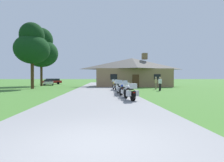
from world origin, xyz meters
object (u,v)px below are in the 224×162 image
at_px(bystander_tan_shirt_near_lodge, 156,82).
at_px(tree_left_near, 32,45).
at_px(motorcycle_black_third_in_row, 120,88).
at_px(parked_red_suv_far_left, 52,81).
at_px(bystander_white_shirt_beside_signpost, 160,83).
at_px(motorcycle_blue_second_in_row, 124,89).
at_px(motorcycle_silver_fifth_in_row, 118,86).
at_px(motorcycle_yellow_farthest_in_row, 115,85).
at_px(motorcycle_green_fourth_in_row, 120,87).
at_px(parked_white_sedan_far_left, 49,82).
at_px(motorcycle_silver_nearest_to_camera, 130,92).
at_px(tree_left_far, 41,49).

distance_m(bystander_tan_shirt_near_lodge, tree_left_near, 18.02).
height_order(motorcycle_black_third_in_row, parked_red_suv_far_left, parked_red_suv_far_left).
bearing_deg(bystander_white_shirt_beside_signpost, motorcycle_black_third_in_row, 115.24).
relative_size(motorcycle_blue_second_in_row, bystander_tan_shirt_near_lodge, 1.23).
bearing_deg(motorcycle_silver_fifth_in_row, motorcycle_blue_second_in_row, -99.54).
bearing_deg(motorcycle_yellow_farthest_in_row, tree_left_near, 153.35).
distance_m(motorcycle_black_third_in_row, motorcycle_green_fourth_in_row, 1.90).
bearing_deg(parked_white_sedan_far_left, tree_left_near, -97.84).
bearing_deg(tree_left_near, parked_white_sedan_far_left, 96.17).
relative_size(motorcycle_silver_nearest_to_camera, parked_white_sedan_far_left, 0.46).
bearing_deg(motorcycle_silver_fifth_in_row, bystander_white_shirt_beside_signpost, 4.37).
bearing_deg(tree_left_far, motorcycle_green_fourth_in_row, -52.31).
bearing_deg(motorcycle_blue_second_in_row, motorcycle_silver_fifth_in_row, 79.02).
relative_size(motorcycle_black_third_in_row, tree_left_far, 0.19).
bearing_deg(tree_left_far, tree_left_near, -79.46).
relative_size(motorcycle_green_fourth_in_row, motorcycle_silver_fifth_in_row, 1.00).
relative_size(motorcycle_silver_fifth_in_row, motorcycle_yellow_farthest_in_row, 1.00).
relative_size(tree_left_far, tree_left_near, 1.19).
height_order(bystander_tan_shirt_near_lodge, tree_left_near, tree_left_near).
relative_size(motorcycle_silver_fifth_in_row, bystander_white_shirt_beside_signpost, 1.23).
xyz_separation_m(motorcycle_silver_nearest_to_camera, motorcycle_blue_second_in_row, (-0.11, 2.34, 0.01)).
distance_m(motorcycle_blue_second_in_row, motorcycle_yellow_farthest_in_row, 8.13).
xyz_separation_m(bystander_white_shirt_beside_signpost, tree_left_far, (-18.55, 13.70, 6.07)).
bearing_deg(motorcycle_black_third_in_row, motorcycle_blue_second_in_row, -93.37).
height_order(motorcycle_blue_second_in_row, parked_white_sedan_far_left, motorcycle_blue_second_in_row).
bearing_deg(motorcycle_black_third_in_row, parked_red_suv_far_left, 109.31).
distance_m(motorcycle_green_fourth_in_row, motorcycle_silver_fifth_in_row, 2.30).
bearing_deg(motorcycle_blue_second_in_row, motorcycle_black_third_in_row, 83.19).
relative_size(motorcycle_silver_nearest_to_camera, tree_left_far, 0.19).
distance_m(bystander_tan_shirt_near_lodge, tree_left_far, 22.78).
distance_m(motorcycle_silver_nearest_to_camera, tree_left_near, 19.23).
bearing_deg(bystander_white_shirt_beside_signpost, motorcycle_silver_fifth_in_row, 83.23).
bearing_deg(bystander_tan_shirt_near_lodge, motorcycle_black_third_in_row, -5.58).
bearing_deg(bystander_tan_shirt_near_lodge, parked_red_suv_far_left, -106.65).
distance_m(motorcycle_yellow_farthest_in_row, bystander_white_shirt_beside_signpost, 5.51).
relative_size(motorcycle_blue_second_in_row, motorcycle_silver_fifth_in_row, 1.00).
height_order(bystander_white_shirt_beside_signpost, tree_left_near, tree_left_near).
xyz_separation_m(motorcycle_silver_nearest_to_camera, motorcycle_green_fourth_in_row, (-0.06, 6.06, 0.00)).
relative_size(motorcycle_blue_second_in_row, motorcycle_yellow_farthest_in_row, 1.00).
distance_m(motorcycle_silver_fifth_in_row, motorcycle_yellow_farthest_in_row, 2.12).
distance_m(motorcycle_yellow_farthest_in_row, parked_white_sedan_far_left, 20.77).
distance_m(bystander_white_shirt_beside_signpost, parked_red_suv_far_left, 30.21).
bearing_deg(tree_left_near, parked_red_suv_far_left, 96.84).
distance_m(motorcycle_green_fourth_in_row, parked_red_suv_far_left, 30.19).
bearing_deg(motorcycle_yellow_farthest_in_row, parked_white_sedan_far_left, 119.75).
height_order(motorcycle_black_third_in_row, motorcycle_yellow_farthest_in_row, same).
bearing_deg(tree_left_near, motorcycle_green_fourth_in_row, -35.26).
relative_size(motorcycle_green_fourth_in_row, bystander_tan_shirt_near_lodge, 1.24).
bearing_deg(parked_red_suv_far_left, motorcycle_black_third_in_row, -169.09).
bearing_deg(motorcycle_blue_second_in_row, bystander_white_shirt_beside_signpost, 43.71).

